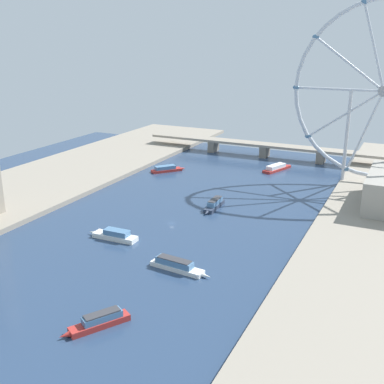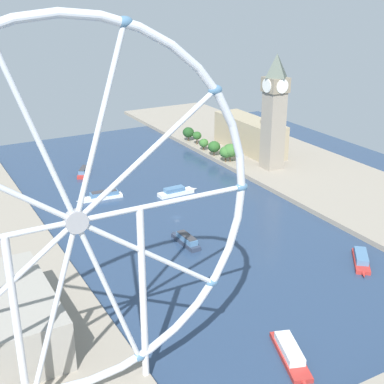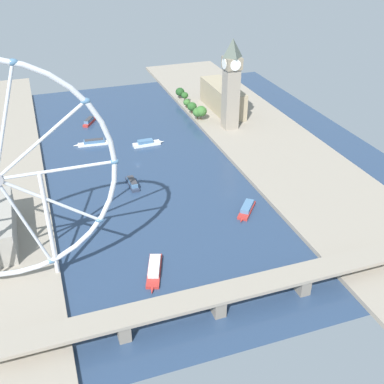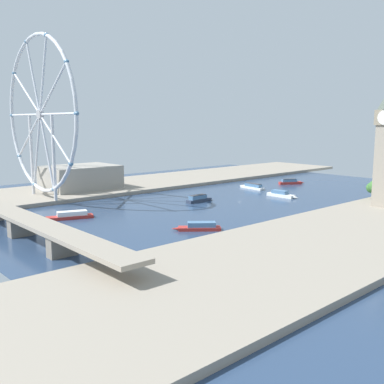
{
  "view_description": "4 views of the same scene",
  "coord_description": "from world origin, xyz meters",
  "px_view_note": "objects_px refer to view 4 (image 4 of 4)",
  "views": [
    {
      "loc": [
        117.11,
        -216.83,
        99.02
      ],
      "look_at": [
        1.75,
        23.15,
        11.9
      ],
      "focal_mm": 44.01,
      "sensor_mm": 36.0,
      "label": 1
    },
    {
      "loc": [
        134.97,
        262.66,
        132.09
      ],
      "look_at": [
        -16.01,
        -10.42,
        9.33
      ],
      "focal_mm": 51.01,
      "sensor_mm": 36.0,
      "label": 2
    },
    {
      "loc": [
        70.3,
        338.58,
        177.12
      ],
      "look_at": [
        -18.8,
        81.69,
        15.44
      ],
      "focal_mm": 44.15,
      "sensor_mm": 36.0,
      "label": 3
    },
    {
      "loc": [
        -234.41,
        260.44,
        60.82
      ],
      "look_at": [
        -20.27,
        69.25,
        15.26
      ],
      "focal_mm": 41.59,
      "sensor_mm": 36.0,
      "label": 4
    }
  ],
  "objects_px": {
    "riverside_hall": "(81,177)",
    "tour_boat_0": "(290,182)",
    "ferris_wheel": "(40,115)",
    "tour_boat_1": "(252,186)",
    "tour_boat_4": "(200,227)",
    "tour_boat_2": "(199,199)",
    "tour_boat_5": "(281,194)",
    "river_bridge": "(21,219)",
    "tour_boat_3": "(70,216)"
  },
  "relations": [
    {
      "from": "river_bridge",
      "to": "tour_boat_2",
      "type": "distance_m",
      "value": 141.32
    },
    {
      "from": "tour_boat_2",
      "to": "tour_boat_4",
      "type": "relative_size",
      "value": 1.07
    },
    {
      "from": "tour_boat_3",
      "to": "tour_boat_2",
      "type": "bearing_deg",
      "value": -166.42
    },
    {
      "from": "river_bridge",
      "to": "tour_boat_5",
      "type": "height_order",
      "value": "river_bridge"
    },
    {
      "from": "riverside_hall",
      "to": "tour_boat_3",
      "type": "bearing_deg",
      "value": 148.64
    },
    {
      "from": "ferris_wheel",
      "to": "riverside_hall",
      "type": "xyz_separation_m",
      "value": [
        22.9,
        -43.32,
        -52.63
      ]
    },
    {
      "from": "tour_boat_3",
      "to": "tour_boat_5",
      "type": "distance_m",
      "value": 171.2
    },
    {
      "from": "tour_boat_0",
      "to": "tour_boat_5",
      "type": "distance_m",
      "value": 78.44
    },
    {
      "from": "river_bridge",
      "to": "tour_boat_1",
      "type": "distance_m",
      "value": 224.45
    },
    {
      "from": "riverside_hall",
      "to": "tour_boat_0",
      "type": "bearing_deg",
      "value": -118.04
    },
    {
      "from": "tour_boat_0",
      "to": "tour_boat_1",
      "type": "height_order",
      "value": "tour_boat_0"
    },
    {
      "from": "ferris_wheel",
      "to": "tour_boat_5",
      "type": "relative_size",
      "value": 4.31
    },
    {
      "from": "ferris_wheel",
      "to": "tour_boat_2",
      "type": "xyz_separation_m",
      "value": [
        -82.7,
        -86.63,
        -63.22
      ]
    },
    {
      "from": "tour_boat_3",
      "to": "tour_boat_0",
      "type": "bearing_deg",
      "value": -160.26
    },
    {
      "from": "riverside_hall",
      "to": "tour_boat_4",
      "type": "xyz_separation_m",
      "value": [
        -172.01,
        17.24,
        -10.96
      ]
    },
    {
      "from": "river_bridge",
      "to": "tour_boat_5",
      "type": "xyz_separation_m",
      "value": [
        -16.18,
        -206.09,
        -6.96
      ]
    },
    {
      "from": "tour_boat_4",
      "to": "tour_boat_1",
      "type": "bearing_deg",
      "value": -110.19
    },
    {
      "from": "tour_boat_2",
      "to": "tour_boat_4",
      "type": "height_order",
      "value": "tour_boat_2"
    },
    {
      "from": "riverside_hall",
      "to": "river_bridge",
      "type": "xyz_separation_m",
      "value": [
        -117.62,
        97.34,
        -3.87
      ]
    },
    {
      "from": "tour_boat_1",
      "to": "tour_boat_2",
      "type": "distance_m",
      "value": 83.53
    },
    {
      "from": "riverside_hall",
      "to": "tour_boat_5",
      "type": "relative_size",
      "value": 2.12
    },
    {
      "from": "river_bridge",
      "to": "riverside_hall",
      "type": "bearing_deg",
      "value": -39.61
    },
    {
      "from": "ferris_wheel",
      "to": "tour_boat_1",
      "type": "xyz_separation_m",
      "value": [
        -66.09,
        -168.49,
        -63.4
      ]
    },
    {
      "from": "river_bridge",
      "to": "tour_boat_0",
      "type": "relative_size",
      "value": 9.03
    },
    {
      "from": "tour_boat_1",
      "to": "tour_boat_4",
      "type": "bearing_deg",
      "value": 125.23
    },
    {
      "from": "tour_boat_1",
      "to": "tour_boat_3",
      "type": "bearing_deg",
      "value": 96.94
    },
    {
      "from": "tour_boat_5",
      "to": "tour_boat_0",
      "type": "bearing_deg",
      "value": 119.16
    },
    {
      "from": "tour_boat_4",
      "to": "tour_boat_5",
      "type": "relative_size",
      "value": 0.86
    },
    {
      "from": "tour_boat_3",
      "to": "tour_boat_4",
      "type": "relative_size",
      "value": 1.36
    },
    {
      "from": "tour_boat_3",
      "to": "tour_boat_5",
      "type": "relative_size",
      "value": 1.17
    },
    {
      "from": "riverside_hall",
      "to": "river_bridge",
      "type": "height_order",
      "value": "riverside_hall"
    },
    {
      "from": "river_bridge",
      "to": "tour_boat_2",
      "type": "relative_size",
      "value": 8.35
    },
    {
      "from": "ferris_wheel",
      "to": "tour_boat_0",
      "type": "distance_m",
      "value": 239.35
    },
    {
      "from": "tour_boat_4",
      "to": "tour_boat_5",
      "type": "xyz_separation_m",
      "value": [
        38.22,
        -125.99,
        0.13
      ]
    },
    {
      "from": "ferris_wheel",
      "to": "tour_boat_0",
      "type": "relative_size",
      "value": 5.06
    },
    {
      "from": "ferris_wheel",
      "to": "tour_boat_4",
      "type": "bearing_deg",
      "value": -170.08
    },
    {
      "from": "tour_boat_2",
      "to": "tour_boat_5",
      "type": "xyz_separation_m",
      "value": [
        -28.2,
        -65.44,
        -0.24
      ]
    },
    {
      "from": "riverside_hall",
      "to": "tour_boat_3",
      "type": "height_order",
      "value": "riverside_hall"
    },
    {
      "from": "riverside_hall",
      "to": "tour_boat_0",
      "type": "distance_m",
      "value": 200.04
    },
    {
      "from": "riverside_hall",
      "to": "river_bridge",
      "type": "bearing_deg",
      "value": 140.39
    },
    {
      "from": "tour_boat_5",
      "to": "tour_boat_1",
      "type": "bearing_deg",
      "value": 158.48
    },
    {
      "from": "tour_boat_0",
      "to": "tour_boat_4",
      "type": "relative_size",
      "value": 0.99
    },
    {
      "from": "tour_boat_0",
      "to": "tour_boat_5",
      "type": "height_order",
      "value": "tour_boat_0"
    },
    {
      "from": "ferris_wheel",
      "to": "tour_boat_1",
      "type": "distance_m",
      "value": 191.77
    },
    {
      "from": "tour_boat_3",
      "to": "tour_boat_1",
      "type": "bearing_deg",
      "value": -158.63
    },
    {
      "from": "riverside_hall",
      "to": "tour_boat_0",
      "type": "xyz_separation_m",
      "value": [
        -93.91,
        -176.3,
        -10.72
      ]
    },
    {
      "from": "river_bridge",
      "to": "tour_boat_3",
      "type": "relative_size",
      "value": 6.58
    },
    {
      "from": "tour_boat_1",
      "to": "tour_boat_3",
      "type": "distance_m",
      "value": 183.33
    },
    {
      "from": "tour_boat_4",
      "to": "tour_boat_5",
      "type": "distance_m",
      "value": 131.66
    },
    {
      "from": "river_bridge",
      "to": "tour_boat_4",
      "type": "distance_m",
      "value": 97.08
    }
  ]
}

